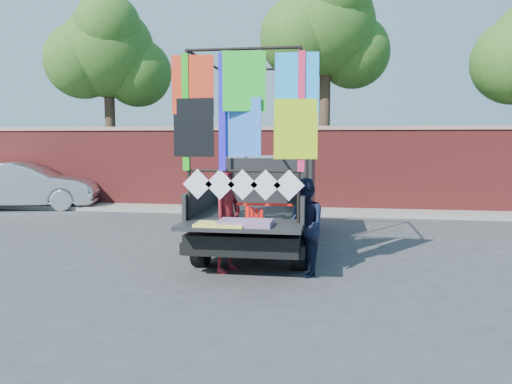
# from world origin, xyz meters

# --- Properties ---
(ground) EXTENTS (90.00, 90.00, 0.00)m
(ground) POSITION_xyz_m (0.00, 0.00, 0.00)
(ground) COLOR #38383A
(ground) RESTS_ON ground
(brick_wall) EXTENTS (30.00, 0.45, 2.61)m
(brick_wall) POSITION_xyz_m (0.00, 7.00, 1.33)
(brick_wall) COLOR maroon
(brick_wall) RESTS_ON ground
(curb) EXTENTS (30.00, 1.20, 0.12)m
(curb) POSITION_xyz_m (0.00, 6.30, 0.06)
(curb) COLOR gray
(curb) RESTS_ON ground
(tree_left) EXTENTS (4.20, 3.30, 7.05)m
(tree_left) POSITION_xyz_m (-6.48, 8.12, 5.12)
(tree_left) COLOR #38281C
(tree_left) RESTS_ON ground
(tree_mid) EXTENTS (4.20, 3.30, 7.73)m
(tree_mid) POSITION_xyz_m (1.02, 8.12, 5.70)
(tree_mid) COLOR #38281C
(tree_mid) RESTS_ON ground
(pickup_truck) EXTENTS (2.28, 5.74, 3.61)m
(pickup_truck) POSITION_xyz_m (-0.07, 2.03, 0.91)
(pickup_truck) COLOR black
(pickup_truck) RESTS_ON ground
(sedan) EXTENTS (4.70, 2.59, 1.47)m
(sedan) POSITION_xyz_m (-8.34, 5.93, 0.73)
(sedan) COLOR silver
(sedan) RESTS_ON ground
(woman) EXTENTS (0.61, 0.73, 1.72)m
(woman) POSITION_xyz_m (-0.39, -0.52, 0.86)
(woman) COLOR maroon
(woman) RESTS_ON ground
(man) EXTENTS (0.86, 0.95, 1.59)m
(man) POSITION_xyz_m (0.88, -0.56, 0.79)
(man) COLOR black
(man) RESTS_ON ground
(streamer_bundle) EXTENTS (0.93, 0.05, 0.64)m
(streamer_bundle) POSITION_xyz_m (0.14, -0.55, 0.96)
(streamer_bundle) COLOR #FF170D
(streamer_bundle) RESTS_ON ground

